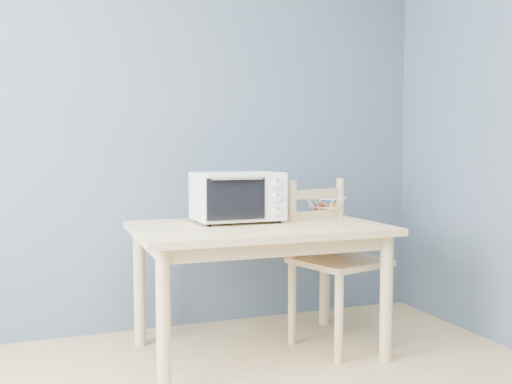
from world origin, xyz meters
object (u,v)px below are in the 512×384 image
object	(u,v)px
toaster_oven	(234,196)
dining_chair	(334,264)
fruit_basket	(325,206)
dining_table	(258,242)

from	to	relation	value
toaster_oven	dining_chair	xyz separation A→B (m)	(0.58, -0.15, -0.41)
toaster_oven	fruit_basket	world-z (taller)	toaster_oven
dining_table	toaster_oven	xyz separation A→B (m)	(-0.10, 0.14, 0.26)
fruit_basket	dining_chair	distance (m)	0.42
toaster_oven	dining_table	bearing A→B (deg)	-56.54
fruit_basket	dining_chair	size ratio (longest dim) A/B	0.31
dining_table	dining_chair	bearing A→B (deg)	-1.50
fruit_basket	toaster_oven	bearing A→B (deg)	-171.16
dining_table	dining_chair	size ratio (longest dim) A/B	1.41
toaster_oven	dining_chair	bearing A→B (deg)	-15.79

